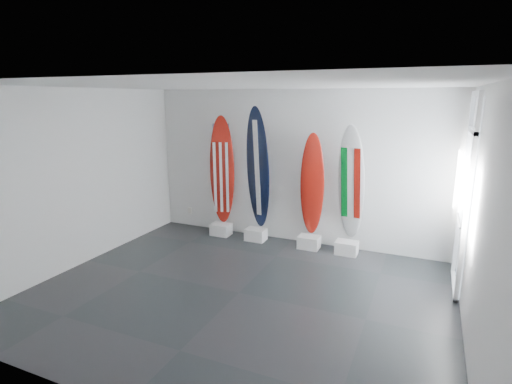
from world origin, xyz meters
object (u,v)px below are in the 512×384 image
at_px(surfboard_usa, 222,171).
at_px(surfboard_swiss, 312,185).
at_px(surfboard_navy, 258,169).
at_px(surfboard_italy, 351,184).

xyz_separation_m(surfboard_usa, surfboard_swiss, (1.92, 0.00, -0.14)).
bearing_deg(surfboard_navy, surfboard_usa, -165.47).
xyz_separation_m(surfboard_usa, surfboard_italy, (2.65, 0.00, -0.05)).
relative_size(surfboard_usa, surfboard_navy, 0.92).
height_order(surfboard_navy, surfboard_italy, surfboard_navy).
bearing_deg(surfboard_italy, surfboard_usa, -173.23).
distance_m(surfboard_navy, surfboard_swiss, 1.14).
bearing_deg(surfboard_navy, surfboard_swiss, 14.53).
relative_size(surfboard_navy, surfboard_italy, 1.12).
bearing_deg(surfboard_italy, surfboard_navy, -173.23).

